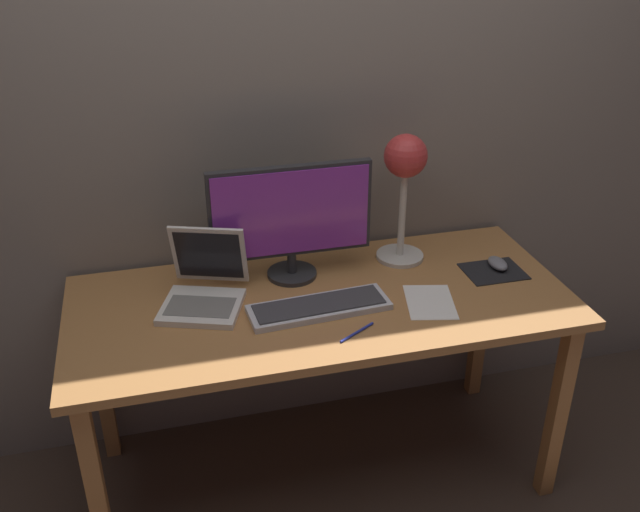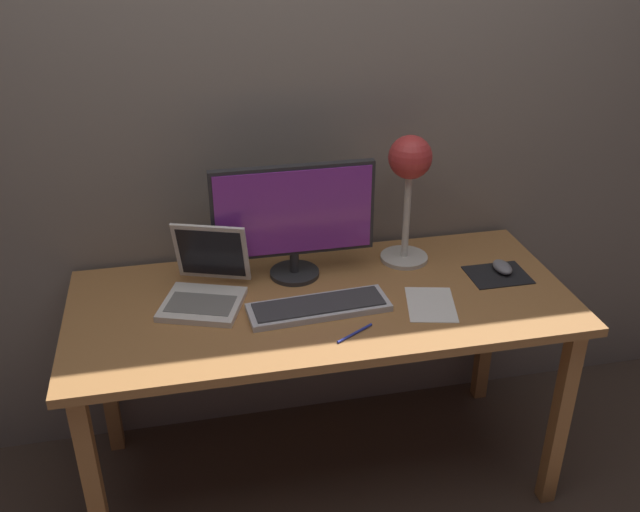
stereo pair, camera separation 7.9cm
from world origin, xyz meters
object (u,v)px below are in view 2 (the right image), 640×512
keyboard_main (319,307)px  desk_lamp (409,172)px  laptop (207,279)px  mouse (502,267)px  pen (355,333)px  monitor (294,216)px

keyboard_main → desk_lamp: desk_lamp is taller
laptop → mouse: bearing=-2.6°
laptop → keyboard_main: bearing=-24.9°
laptop → pen: laptop is taller
laptop → mouse: (0.99, -0.05, -0.04)m
keyboard_main → desk_lamp: 0.55m
laptop → monitor: bearing=15.4°
pen → keyboard_main: bearing=116.5°
desk_lamp → mouse: size_ratio=4.72×
monitor → laptop: (-0.30, -0.08, -0.16)m
keyboard_main → mouse: mouse is taller
mouse → pen: 0.64m
keyboard_main → mouse: 0.67m
monitor → desk_lamp: (0.40, 0.03, 0.11)m
desk_lamp → pen: 0.60m
laptop → mouse: 1.00m
mouse → desk_lamp: bearing=152.0°
mouse → laptop: bearing=177.4°
keyboard_main → desk_lamp: bearing=36.2°
laptop → desk_lamp: bearing=9.2°
keyboard_main → laptop: laptop is taller
monitor → desk_lamp: desk_lamp is taller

